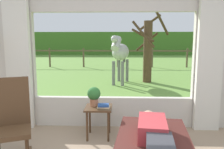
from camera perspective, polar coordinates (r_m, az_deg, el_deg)
The scene contains 13 objects.
back_wall_with_window at distance 4.18m, azimuth 0.22°, elevation 3.65°, with size 5.20×0.12×2.55m.
curtain_panel_left at distance 4.44m, azimuth -22.24°, elevation 2.66°, with size 0.44×0.10×2.40m, color silver.
curtain_panel_right at distance 4.34m, azimuth 23.09°, elevation 2.48°, with size 0.44×0.10×2.40m, color silver.
outdoor_pasture_lawn at distance 15.15m, azimuth 1.49°, elevation 2.62°, with size 36.00×21.68×0.02m, color olive.
distant_hill_ridge at distance 24.91m, azimuth 1.70°, elevation 7.75°, with size 36.00×2.00×2.40m, color #437127.
reclining_person at distance 2.78m, azimuth 10.56°, elevation -14.66°, with size 0.41×1.44×0.22m.
rocking_chair at distance 3.36m, azimuth -23.79°, elevation -10.69°, with size 0.68×0.80×1.12m.
side_table at distance 3.84m, azimuth -3.37°, elevation -9.39°, with size 0.44×0.44×0.52m.
potted_plant at distance 3.83m, azimuth -4.52°, elevation -5.14°, with size 0.22×0.22×0.32m.
book_stack at distance 3.75m, azimuth -2.13°, elevation -7.86°, with size 0.20×0.15×0.06m.
horse at distance 8.24m, azimuth 2.06°, elevation 5.48°, with size 0.82×1.82×1.73m.
pasture_tree at distance 8.65m, azimuth 8.94°, elevation 6.44°, with size 1.40×1.26×2.87m.
pasture_fence_line at distance 13.34m, azimuth 1.43°, elevation 4.95°, with size 16.10×0.10×1.10m.
Camera 1 is at (0.13, -1.91, 1.62)m, focal length 36.70 mm.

